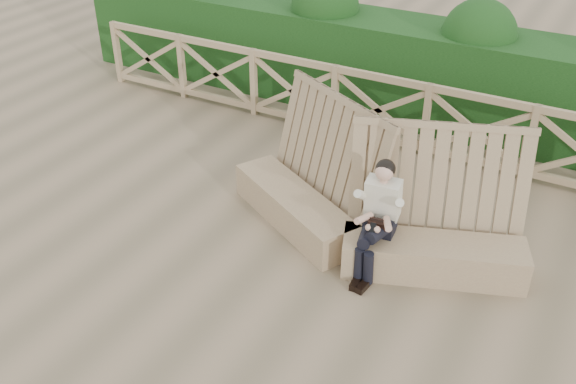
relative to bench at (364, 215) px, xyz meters
The scene contains 5 objects.
ground 1.43m from the bench, 126.82° to the right, with size 60.00×60.00×0.00m, color brown.
bench is the anchor object (origin of this frame).
woman 0.54m from the bench, 49.38° to the right, with size 0.39×0.80×1.30m.
guardrail 2.54m from the bench, 108.99° to the left, with size 10.10×0.09×1.10m.
hedge 3.71m from the bench, 102.92° to the left, with size 12.00×1.20×1.50m, color black.
Camera 1 is at (3.02, -4.61, 4.50)m, focal length 40.00 mm.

